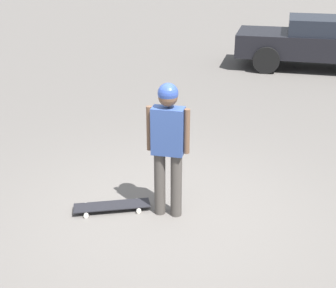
% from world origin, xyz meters
% --- Properties ---
extents(ground_plane, '(220.00, 220.00, 0.00)m').
position_xyz_m(ground_plane, '(0.00, 0.00, 0.00)').
color(ground_plane, slate).
extents(person, '(0.39, 0.43, 1.70)m').
position_xyz_m(person, '(0.00, 0.00, 1.01)').
color(person, '#4C4742').
rests_on(person, ground_plane).
extents(skateboard, '(0.48, 1.00, 0.08)m').
position_xyz_m(skateboard, '(0.37, 0.62, 0.06)').
color(skateboard, '#232328').
rests_on(skateboard, ground_plane).
extents(car_parked_near, '(4.09, 4.55, 1.36)m').
position_xyz_m(car_parked_near, '(5.09, -6.85, 0.73)').
color(car_parked_near, black).
rests_on(car_parked_near, ground_plane).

